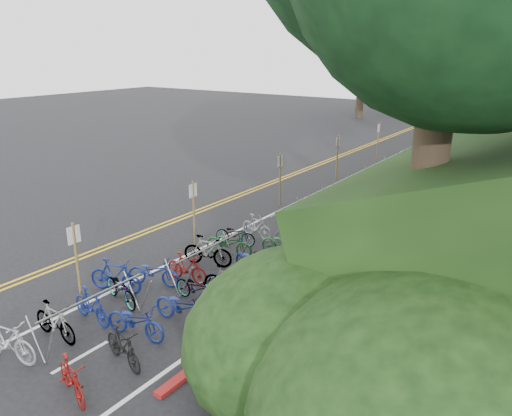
# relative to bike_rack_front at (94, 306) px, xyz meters

# --- Properties ---
(ground) EXTENTS (120.00, 120.00, 0.00)m
(ground) POSITION_rel_bike_rack_front_xyz_m (-2.64, 1.15, -0.85)
(ground) COLOR black
(ground) RESTS_ON ground
(road_markings) EXTENTS (7.47, 80.00, 0.01)m
(road_markings) POSITION_rel_bike_rack_front_xyz_m (-2.01, 11.25, -0.84)
(road_markings) COLOR gold
(road_markings) RESTS_ON ground
(red_curb) EXTENTS (0.25, 28.00, 0.10)m
(red_curb) POSITION_rel_bike_rack_front_xyz_m (3.06, 13.15, -0.80)
(red_curb) COLOR maroon
(red_curb) RESTS_ON ground
(bike_rack_front) EXTENTS (1.13, 3.19, 1.14)m
(bike_rack_front) POSITION_rel_bike_rack_front_xyz_m (0.00, 0.00, 0.00)
(bike_rack_front) COLOR gray
(bike_rack_front) RESTS_ON ground
(bike_racks_rest) EXTENTS (1.14, 23.00, 1.17)m
(bike_racks_rest) POSITION_rel_bike_rack_front_xyz_m (0.36, 14.15, 0.01)
(bike_racks_rest) COLOR gray
(bike_racks_rest) RESTS_ON ground
(signpost_near) EXTENTS (0.08, 0.40, 2.58)m
(signpost_near) POSITION_rel_bike_rack_front_xyz_m (-1.56, 0.72, 0.63)
(signpost_near) COLOR brown
(signpost_near) RESTS_ON ground
(signposts_rest) EXTENTS (0.08, 18.40, 2.50)m
(signposts_rest) POSITION_rel_bike_rack_front_xyz_m (-2.04, 15.15, 0.58)
(signposts_rest) COLOR brown
(signposts_rest) RESTS_ON ground
(bike_front) EXTENTS (0.97, 1.85, 1.07)m
(bike_front) POSITION_rel_bike_rack_front_xyz_m (-1.51, 1.93, -0.31)
(bike_front) COLOR navy
(bike_front) RESTS_ON ground
(bike_valet) EXTENTS (3.47, 11.73, 1.08)m
(bike_valet) POSITION_rel_bike_rack_front_xyz_m (0.32, 3.08, -0.37)
(bike_valet) COLOR #9E9EA3
(bike_valet) RESTS_ON ground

